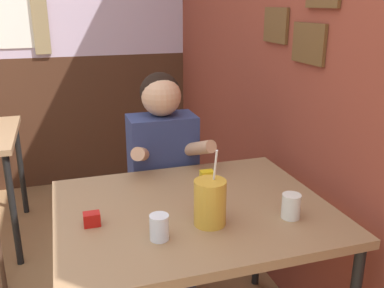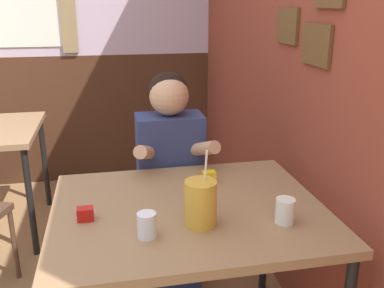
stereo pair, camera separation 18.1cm
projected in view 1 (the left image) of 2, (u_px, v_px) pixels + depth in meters
name	position (u px, v px, depth m)	size (l,w,h in m)	color
brick_wall_right	(251.00, 33.00, 2.50)	(0.08, 4.63, 2.70)	brown
back_wall	(19.00, 24.00, 3.33)	(5.62, 0.09, 2.70)	silver
main_table	(193.00, 221.00, 1.72)	(1.07, 0.87, 0.75)	#93704C
person_seated	(163.00, 181.00, 2.25)	(0.42, 0.40, 1.20)	navy
cocktail_pitcher	(210.00, 202.00, 1.55)	(0.12, 0.12, 0.29)	gold
glass_near_pitcher	(159.00, 227.00, 1.46)	(0.07, 0.07, 0.09)	silver
glass_center	(291.00, 206.00, 1.60)	(0.07, 0.07, 0.09)	silver
condiment_ketchup	(92.00, 219.00, 1.55)	(0.06, 0.04, 0.05)	#B7140F
condiment_mustard	(207.00, 176.00, 1.94)	(0.06, 0.04, 0.05)	yellow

